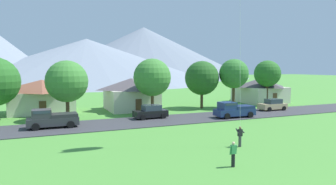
% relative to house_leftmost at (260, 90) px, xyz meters
% --- Properties ---
extents(road_strip, '(160.00, 6.96, 0.08)m').
position_rel_house_leftmost_xyz_m(road_strip, '(-25.89, -10.89, -2.27)').
color(road_strip, '#38383D').
rests_on(road_strip, ground).
extents(mountain_far_west_ridge, '(124.72, 124.72, 30.41)m').
position_rel_house_leftmost_xyz_m(mountain_far_west_ridge, '(20.96, 130.76, 12.89)').
color(mountain_far_west_ridge, slate).
rests_on(mountain_far_west_ridge, ground).
extents(mountain_west_ridge, '(108.22, 108.22, 18.46)m').
position_rel_house_leftmost_xyz_m(mountain_west_ridge, '(-18.81, 87.88, 6.92)').
color(mountain_west_ridge, gray).
rests_on(mountain_west_ridge, ground).
extents(house_leftmost, '(7.79, 8.62, 4.46)m').
position_rel_house_leftmost_xyz_m(house_leftmost, '(0.00, 0.00, 0.00)').
color(house_leftmost, beige).
rests_on(house_leftmost, ground).
extents(house_left_center, '(7.70, 7.96, 4.82)m').
position_rel_house_leftmost_xyz_m(house_left_center, '(-24.63, -0.24, 0.18)').
color(house_left_center, beige).
rests_on(house_left_center, ground).
extents(house_right_center, '(9.28, 7.17, 4.71)m').
position_rel_house_leftmost_xyz_m(house_right_center, '(-37.16, 1.92, 0.13)').
color(house_right_center, beige).
rests_on(house_right_center, ground).
extents(tree_near_left, '(4.63, 4.63, 7.78)m').
position_rel_house_leftmost_xyz_m(tree_near_left, '(-9.21, -4.85, 3.13)').
color(tree_near_left, '#4C3823').
rests_on(tree_near_left, ground).
extents(tree_left_of_center, '(4.49, 4.49, 7.64)m').
position_rel_house_leftmost_xyz_m(tree_left_of_center, '(-1.66, -3.83, 3.06)').
color(tree_left_of_center, '#4C3823').
rests_on(tree_left_of_center, ground).
extents(tree_center, '(5.36, 5.36, 7.47)m').
position_rel_house_leftmost_xyz_m(tree_center, '(-13.94, -3.05, 2.46)').
color(tree_center, '#4C3823').
rests_on(tree_center, ground).
extents(tree_right_of_center, '(5.14, 5.14, 7.67)m').
position_rel_house_leftmost_xyz_m(tree_right_of_center, '(-23.25, -5.85, 2.77)').
color(tree_right_of_center, brown).
rests_on(tree_right_of_center, ground).
extents(tree_far_right, '(5.12, 5.12, 7.33)m').
position_rel_house_leftmost_xyz_m(tree_far_right, '(-34.35, -5.88, 2.44)').
color(tree_far_right, '#4C3823').
rests_on(tree_far_right, ground).
extents(parked_car_tan_mid_west, '(4.23, 2.13, 1.68)m').
position_rel_house_leftmost_xyz_m(parked_car_tan_mid_west, '(-5.44, -9.49, -1.44)').
color(parked_car_tan_mid_west, tan).
rests_on(parked_car_tan_mid_west, road_strip).
extents(parked_car_black_mid_east, '(4.28, 2.24, 1.68)m').
position_rel_house_leftmost_xyz_m(parked_car_black_mid_east, '(-24.67, -9.15, -1.44)').
color(parked_car_black_mid_east, black).
rests_on(parked_car_black_mid_east, road_strip).
extents(pickup_truck_charcoal_west_side, '(5.20, 2.32, 1.99)m').
position_rel_house_leftmost_xyz_m(pickup_truck_charcoal_west_side, '(-36.37, -10.57, -1.25)').
color(pickup_truck_charcoal_west_side, '#333338').
rests_on(pickup_truck_charcoal_west_side, road_strip).
extents(pickup_truck_navy_east_side, '(5.28, 2.49, 1.99)m').
position_rel_house_leftmost_xyz_m(pickup_truck_navy_east_side, '(-14.64, -12.59, -1.25)').
color(pickup_truck_navy_east_side, navy).
rests_on(pickup_truck_navy_east_side, road_strip).
extents(watcher_person, '(0.56, 0.24, 1.68)m').
position_rel_house_leftmost_xyz_m(watcher_person, '(-25.89, -28.50, -1.43)').
color(watcher_person, black).
rests_on(watcher_person, ground).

